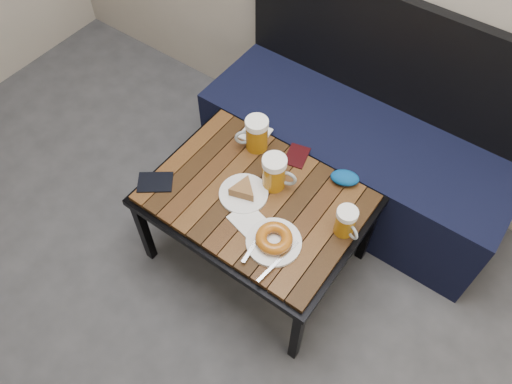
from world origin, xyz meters
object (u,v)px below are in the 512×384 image
Objects in this scene: beer_mug_centre at (275,173)px; plate_bagel at (274,240)px; beer_mug_right at (346,222)px; plate_pie at (244,192)px; passport_burgundy at (297,156)px; beer_mug_left at (256,134)px; passport_navy at (155,182)px; knit_pouch at (345,178)px; cafe_table at (256,203)px; bench at (355,152)px.

beer_mug_centre reaches higher than plate_bagel.
beer_mug_right is at bearing -20.69° from beer_mug_centre.
plate_pie is 1.63× the size of passport_burgundy.
passport_navy is (-0.21, -0.38, -0.07)m from beer_mug_left.
plate_pie reaches higher than knit_pouch.
passport_burgundy is at bearing 85.98° from cafe_table.
beer_mug_right is at bearing -68.19° from bench.
plate_bagel is at bearing -72.08° from beer_mug_centre.
knit_pouch reaches higher than passport_burgundy.
beer_mug_left is 1.30× the size of passport_burgundy.
passport_navy is (-0.39, -0.27, -0.07)m from beer_mug_centre.
beer_mug_left is 1.22× the size of beer_mug_right.
beer_mug_left is at bearing 114.78° from plate_pie.
passport_navy is at bearing -143.82° from knit_pouch.
bench is 0.67m from plate_pie.
plate_bagel is (0.15, -0.22, -0.05)m from beer_mug_centre.
plate_pie is 1.68× the size of knit_pouch.
beer_mug_right reaches higher than passport_burgundy.
beer_mug_left is 0.40m from knit_pouch.
beer_mug_right is 0.92× the size of passport_navy.
beer_mug_left is (-0.29, -0.38, 0.28)m from bench.
plate_bagel is 2.35× the size of knit_pouch.
passport_burgundy is (-0.16, 0.39, -0.02)m from plate_bagel.
cafe_table is at bearing 142.87° from plate_bagel.
bench reaches higher than cafe_table.
plate_bagel reaches higher than passport_navy.
bench reaches higher than beer_mug_right.
beer_mug_right is (0.21, -0.52, 0.26)m from bench.
beer_mug_centre is 0.47m from passport_navy.
plate_pie is at bearing 73.02° from beer_mug_left.
bench reaches higher than passport_burgundy.
passport_burgundy is (-0.33, 0.20, -0.06)m from beer_mug_right.
bench reaches higher than passport_navy.
cafe_table is 7.43× the size of knit_pouch.
knit_pouch is at bearing 146.28° from beer_mug_left.
beer_mug_centre is at bearing 87.79° from passport_navy.
beer_mug_centre reaches higher than knit_pouch.
passport_burgundy is at bearing 102.39° from passport_navy.
plate_bagel is 0.42m from passport_burgundy.
cafe_table is 4.42× the size of plate_pie.
passport_navy is (-0.71, -0.24, -0.06)m from beer_mug_right.
bench is 7.36× the size of plate_pie.
plate_bagel is 1.96× the size of passport_navy.
passport_navy is (-0.36, -0.18, 0.05)m from cafe_table.
beer_mug_right is at bearing 122.22° from beer_mug_left.
bench is 12.38× the size of knit_pouch.
plate_bagel is (0.17, -0.13, 0.07)m from cafe_table.
plate_pie reaches higher than passport_navy.
plate_pie is 1.40× the size of passport_navy.
beer_mug_left reaches higher than plate_pie.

